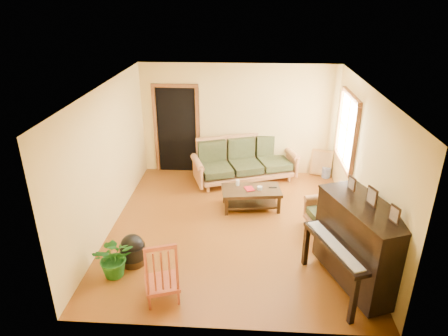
# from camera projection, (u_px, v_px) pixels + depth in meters

# --- Properties ---
(floor) EXTENTS (5.00, 5.00, 0.00)m
(floor) POSITION_uv_depth(u_px,v_px,m) (233.00, 226.00, 7.49)
(floor) COLOR #5D2E0C
(floor) RESTS_ON ground
(doorway) EXTENTS (1.08, 0.16, 2.05)m
(doorway) POSITION_uv_depth(u_px,v_px,m) (177.00, 130.00, 9.42)
(doorway) COLOR black
(doorway) RESTS_ON floor
(window) EXTENTS (0.12, 1.36, 1.46)m
(window) POSITION_uv_depth(u_px,v_px,m) (347.00, 130.00, 7.94)
(window) COLOR white
(window) RESTS_ON right_wall
(sofa) EXTENTS (2.51, 1.68, 0.99)m
(sofa) POSITION_uv_depth(u_px,v_px,m) (245.00, 161.00, 9.10)
(sofa) COLOR #9D6439
(sofa) RESTS_ON floor
(coffee_table) EXTENTS (1.24, 0.78, 0.42)m
(coffee_table) POSITION_uv_depth(u_px,v_px,m) (251.00, 198.00, 8.04)
(coffee_table) COLOR black
(coffee_table) RESTS_ON floor
(armchair) EXTENTS (1.01, 1.03, 0.83)m
(armchair) POSITION_uv_depth(u_px,v_px,m) (330.00, 211.00, 7.18)
(armchair) COLOR #9D6439
(armchair) RESTS_ON floor
(piano) EXTENTS (1.38, 1.74, 1.35)m
(piano) POSITION_uv_depth(u_px,v_px,m) (360.00, 246.00, 5.75)
(piano) COLOR black
(piano) RESTS_ON floor
(footstool) EXTENTS (0.53, 0.53, 0.39)m
(footstool) POSITION_uv_depth(u_px,v_px,m) (133.00, 253.00, 6.40)
(footstool) COLOR black
(footstool) RESTS_ON floor
(red_chair) EXTENTS (0.61, 0.64, 1.01)m
(red_chair) POSITION_uv_depth(u_px,v_px,m) (161.00, 269.00, 5.55)
(red_chair) COLOR maroon
(red_chair) RESTS_ON floor
(leaning_frame) EXTENTS (0.51, 0.27, 0.67)m
(leaning_frame) POSITION_uv_depth(u_px,v_px,m) (321.00, 162.00, 9.43)
(leaning_frame) COLOR #BA883E
(leaning_frame) RESTS_ON floor
(ceramic_crock) EXTENTS (0.26, 0.26, 0.25)m
(ceramic_crock) POSITION_uv_depth(u_px,v_px,m) (326.00, 172.00, 9.41)
(ceramic_crock) COLOR #3551A1
(ceramic_crock) RESTS_ON floor
(potted_plant) EXTENTS (0.72, 0.66, 0.67)m
(potted_plant) POSITION_uv_depth(u_px,v_px,m) (114.00, 257.00, 6.07)
(potted_plant) COLOR #195719
(potted_plant) RESTS_ON floor
(book) EXTENTS (0.23, 0.26, 0.02)m
(book) POSITION_uv_depth(u_px,v_px,m) (245.00, 189.00, 7.92)
(book) COLOR maroon
(book) RESTS_ON coffee_table
(candle) EXTENTS (0.09, 0.09, 0.12)m
(candle) POSITION_uv_depth(u_px,v_px,m) (238.00, 183.00, 8.09)
(candle) COLOR white
(candle) RESTS_ON coffee_table
(glass_jar) EXTENTS (0.13, 0.13, 0.07)m
(glass_jar) POSITION_uv_depth(u_px,v_px,m) (260.00, 188.00, 7.92)
(glass_jar) COLOR silver
(glass_jar) RESTS_ON coffee_table
(remote) EXTENTS (0.17, 0.06, 0.02)m
(remote) POSITION_uv_depth(u_px,v_px,m) (273.00, 187.00, 8.01)
(remote) COLOR black
(remote) RESTS_ON coffee_table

